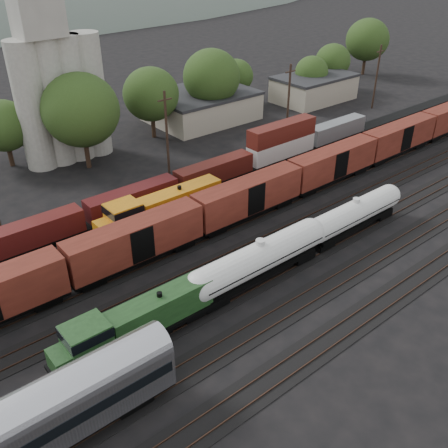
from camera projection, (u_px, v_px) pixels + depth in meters
ground at (192, 275)px, 50.90m from camera, size 600.00×600.00×0.00m
tracks at (192, 275)px, 50.88m from camera, size 180.00×33.20×0.20m
green_locomotive at (132, 325)px, 41.03m from camera, size 16.05×2.83×4.25m
tank_car_a at (260, 259)px, 48.69m from camera, size 17.54×3.14×4.60m
tank_car_b at (354, 214)px, 56.89m from camera, size 15.81×2.83×4.14m
orange_locomotive at (158, 209)px, 57.65m from camera, size 17.89×2.98×4.47m
boxcar_string at (248, 196)px, 59.19m from camera, size 169.00×2.90×4.20m
grain_silo at (59, 86)px, 70.86m from camera, size 13.40×5.00×29.00m
industrial_sheds at (91, 140)px, 76.63m from camera, size 119.38×17.26×5.10m
utility_poles at (87, 154)px, 62.35m from camera, size 122.20×0.36×12.00m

